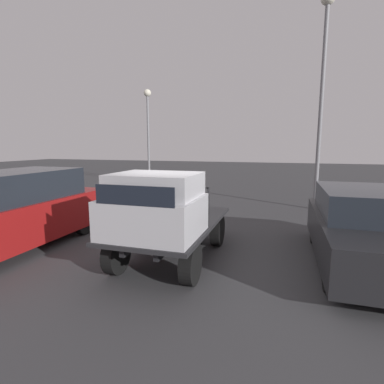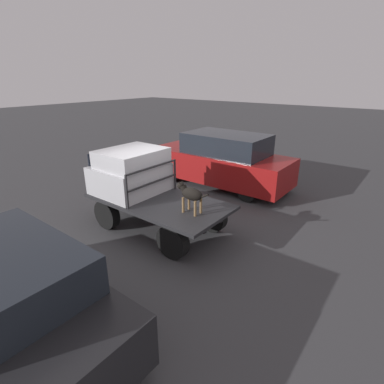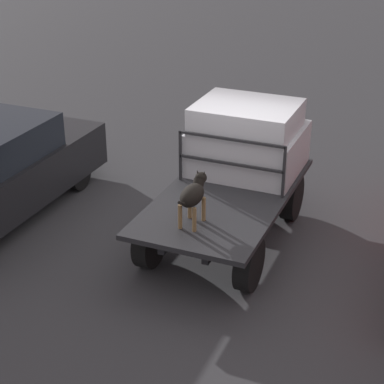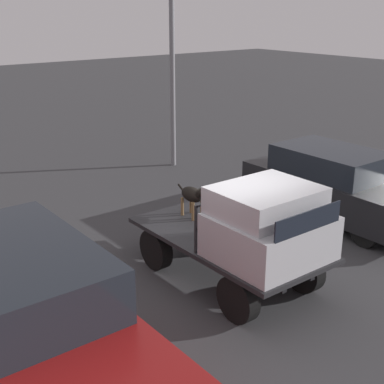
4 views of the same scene
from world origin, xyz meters
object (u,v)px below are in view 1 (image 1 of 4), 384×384
at_px(flatbed_truck, 173,232).
at_px(parked_sedan, 362,228).
at_px(parked_pickup_far, 13,212).
at_px(light_pole_near, 324,66).
at_px(dog, 191,194).

bearing_deg(flatbed_truck, parked_sedan, 100.39).
distance_m(parked_pickup_far, light_pole_near, 11.57).
xyz_separation_m(parked_sedan, parked_pickup_far, (1.37, -8.02, 0.13)).
bearing_deg(parked_sedan, dog, -95.47).
height_order(dog, light_pole_near, light_pole_near).
xyz_separation_m(dog, light_pole_near, (-5.60, 3.55, 4.27)).
relative_size(dog, light_pole_near, 0.11).
xyz_separation_m(parked_sedan, light_pole_near, (-5.99, -0.38, 4.75)).
bearing_deg(flatbed_truck, dog, 175.24).
relative_size(flatbed_truck, light_pole_near, 0.46).
bearing_deg(parked_pickup_far, light_pole_near, 144.69).
bearing_deg(parked_pickup_far, flatbed_truck, 109.73).
bearing_deg(dog, parked_pickup_far, -68.10).
relative_size(parked_sedan, parked_pickup_far, 0.86).
bearing_deg(parked_sedan, parked_pickup_far, -80.16).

